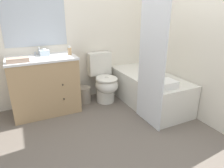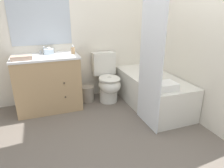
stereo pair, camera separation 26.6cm
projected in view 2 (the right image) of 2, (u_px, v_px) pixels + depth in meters
The scene contains 13 objects.
ground_plane at pixel (124, 147), 2.34m from camera, with size 14.00×14.00×0.00m, color #6B6056.
wall_back at pixel (86, 26), 3.35m from camera, with size 8.00×0.06×2.50m.
wall_right at pixel (180, 28), 3.02m from camera, with size 0.05×2.62×2.50m.
vanity_cabinet at pixel (48, 82), 3.14m from camera, with size 0.98×0.60×0.86m.
sink_faucet at pixel (44, 51), 3.16m from camera, with size 0.14×0.12×0.12m.
toilet at pixel (108, 81), 3.43m from camera, with size 0.40×0.63×0.82m.
bathtub at pixel (151, 91), 3.29m from camera, with size 0.69×1.51×0.51m.
shower_curtain at pixel (151, 53), 2.46m from camera, with size 0.01×0.55×2.01m.
wastebasket at pixel (87, 94), 3.49m from camera, with size 0.24×0.24×0.27m.
tissue_box at pixel (49, 51), 3.10m from camera, with size 0.14×0.14×0.10m.
soap_dispenser at pixel (73, 50), 3.09m from camera, with size 0.06×0.06×0.14m.
hand_towel_folded at pixel (22, 58), 2.73m from camera, with size 0.28×0.14×0.06m.
bath_towel_folded at pixel (164, 86), 2.65m from camera, with size 0.32×0.24×0.09m.
Camera 2 is at (-0.79, -1.77, 1.52)m, focal length 32.00 mm.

